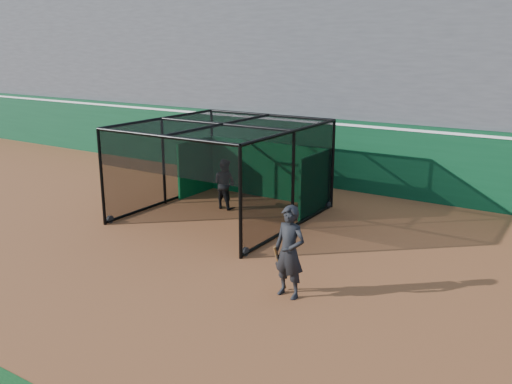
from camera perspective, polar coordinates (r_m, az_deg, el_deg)
The scene contains 6 objects.
ground at distance 13.33m, azimuth -8.24°, elevation -7.14°, with size 120.00×120.00×0.00m, color brown.
outfield_wall at distance 19.89m, azimuth 7.79°, elevation 4.22°, with size 50.00×0.50×2.50m.
grandstand at distance 23.03m, azimuth 12.18°, elevation 13.50°, with size 50.00×7.85×8.95m.
batting_cage at distance 16.25m, azimuth -3.43°, elevation 2.25°, with size 4.85×5.27×2.79m.
batter at distance 17.13m, azimuth -3.34°, elevation 0.87°, with size 0.77×0.60×1.59m, color black.
on_deck_player at distance 11.08m, azimuth 3.53°, elevation -6.34°, with size 0.75×0.54×1.94m.
Camera 1 is at (8.17, -9.25, 5.03)m, focal length 38.00 mm.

